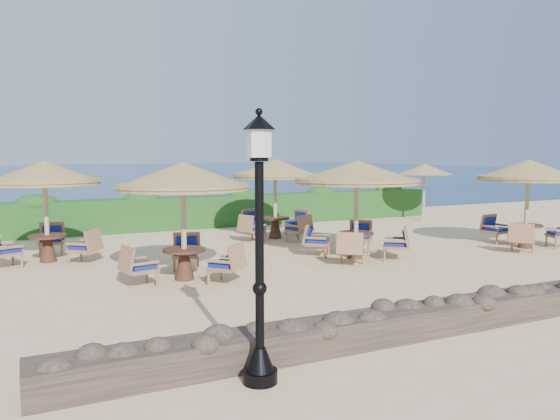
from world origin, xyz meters
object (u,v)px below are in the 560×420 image
object	(u,v)px
extra_parasol	(425,169)
cafe_set_4	(275,184)
cafe_set_0	(183,194)
cafe_set_1	(357,187)
cafe_set_2	(528,184)
lamp_post	(260,260)
cafe_set_3	(45,189)

from	to	relation	value
extra_parasol	cafe_set_4	world-z (taller)	cafe_set_4
cafe_set_0	cafe_set_1	xyz separation A→B (m)	(4.90, 0.49, -0.00)
cafe_set_0	cafe_set_2	xyz separation A→B (m)	(10.42, -0.32, -0.01)
cafe_set_1	cafe_set_2	distance (m)	5.58
cafe_set_4	lamp_post	bearing A→B (deg)	-115.68
lamp_post	extra_parasol	world-z (taller)	lamp_post
cafe_set_0	cafe_set_1	size ratio (longest dim) A/B	0.88
lamp_post	cafe_set_1	xyz separation A→B (m)	(5.54, 6.33, 0.40)
lamp_post	cafe_set_1	size ratio (longest dim) A/B	0.98
extra_parasol	cafe_set_3	xyz separation A→B (m)	(-14.66, -2.63, -0.25)
cafe_set_1	cafe_set_4	xyz separation A→B (m)	(-0.53, 4.08, -0.11)
cafe_set_1	cafe_set_4	size ratio (longest dim) A/B	1.18
cafe_set_0	lamp_post	bearing A→B (deg)	-96.26
cafe_set_1	cafe_set_4	distance (m)	4.12
cafe_set_4	cafe_set_3	bearing A→B (deg)	-171.57
cafe_set_0	cafe_set_2	world-z (taller)	same
cafe_set_2	cafe_set_1	bearing A→B (deg)	171.63
lamp_post	cafe_set_1	bearing A→B (deg)	48.82
cafe_set_0	cafe_set_2	size ratio (longest dim) A/B	1.01
lamp_post	extra_parasol	distance (m)	17.41
lamp_post	cafe_set_3	size ratio (longest dim) A/B	1.16
cafe_set_2	cafe_set_4	world-z (taller)	same
lamp_post	cafe_set_0	bearing A→B (deg)	83.74
cafe_set_3	cafe_set_0	bearing A→B (deg)	-52.50
extra_parasol	cafe_set_1	size ratio (longest dim) A/B	0.71
extra_parasol	cafe_set_3	bearing A→B (deg)	-169.82
cafe_set_3	lamp_post	bearing A→B (deg)	-77.58
lamp_post	cafe_set_2	xyz separation A→B (m)	(11.06, 5.52, 0.39)
lamp_post	cafe_set_1	world-z (taller)	lamp_post
cafe_set_0	cafe_set_2	distance (m)	10.43
cafe_set_4	cafe_set_1	bearing A→B (deg)	-82.61
extra_parasol	cafe_set_3	size ratio (longest dim) A/B	0.84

